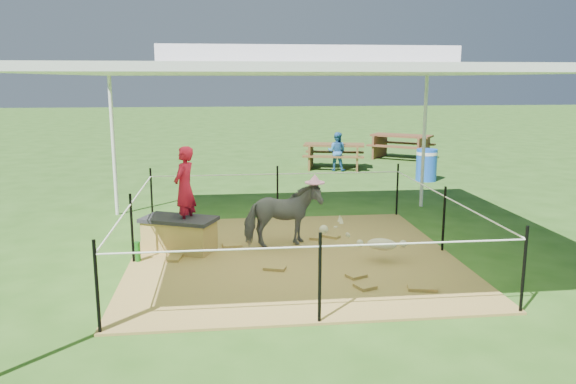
{
  "coord_description": "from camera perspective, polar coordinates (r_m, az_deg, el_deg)",
  "views": [
    {
      "loc": [
        -0.97,
        -7.72,
        2.54
      ],
      "look_at": [
        0.0,
        0.6,
        0.85
      ],
      "focal_mm": 35.0,
      "sensor_mm": 36.0,
      "label": 1
    }
  ],
  "objects": [
    {
      "name": "hay_patch",
      "position": [
        8.18,
        0.49,
        -6.58
      ],
      "size": [
        4.6,
        4.6,
        0.03
      ],
      "primitive_type": "cube",
      "color": "brown",
      "rests_on": "ground"
    },
    {
      "name": "pink_hat",
      "position": [
        8.38,
        -0.55,
        1.29
      ],
      "size": [
        0.3,
        0.3,
        0.14
      ],
      "primitive_type": "cylinder",
      "color": "#FF93CE",
      "rests_on": "pony"
    },
    {
      "name": "woman",
      "position": [
        8.32,
        -10.49,
        1.13
      ],
      "size": [
        0.44,
        0.52,
        1.21
      ],
      "primitive_type": "imported",
      "rotation": [
        0.0,
        0.0,
        -1.98
      ],
      "color": "#A91028",
      "rests_on": "straw_bale"
    },
    {
      "name": "green_bottle",
      "position": [
        8.17,
        -15.03,
        -5.86
      ],
      "size": [
        0.1,
        0.1,
        0.28
      ],
      "primitive_type": "cylinder",
      "rotation": [
        0.0,
        0.0,
        -0.41
      ],
      "color": "#176616",
      "rests_on": "hay_patch"
    },
    {
      "name": "rope_fence",
      "position": [
        8.01,
        0.5,
        -2.3
      ],
      "size": [
        4.54,
        4.54,
        1.0
      ],
      "color": "black",
      "rests_on": "ground"
    },
    {
      "name": "dark_cloth",
      "position": [
        8.45,
        -11.02,
        -2.74
      ],
      "size": [
        1.21,
        0.94,
        0.06
      ],
      "primitive_type": "cube",
      "rotation": [
        0.0,
        0.0,
        -0.41
      ],
      "color": "black",
      "rests_on": "straw_bale"
    },
    {
      "name": "pony",
      "position": [
        8.49,
        -0.54,
        -2.39
      ],
      "size": [
        1.23,
        0.74,
        0.97
      ],
      "primitive_type": "imported",
      "rotation": [
        0.0,
        0.0,
        1.77
      ],
      "color": "#535258",
      "rests_on": "hay_patch"
    },
    {
      "name": "ground",
      "position": [
        8.18,
        0.49,
        -6.68
      ],
      "size": [
        90.0,
        90.0,
        0.0
      ],
      "primitive_type": "plane",
      "color": "#2D5919",
      "rests_on": "ground"
    },
    {
      "name": "straw_bale",
      "position": [
        8.51,
        -10.96,
        -4.38
      ],
      "size": [
        1.13,
        0.87,
        0.45
      ],
      "primitive_type": "cube",
      "rotation": [
        0.0,
        0.0,
        -0.41
      ],
      "color": "olive",
      "rests_on": "hay_patch"
    },
    {
      "name": "picnic_table_near",
      "position": [
        16.24,
        4.69,
        3.66
      ],
      "size": [
        1.96,
        1.61,
        0.71
      ],
      "primitive_type": "cube",
      "rotation": [
        0.0,
        0.0,
        -0.24
      ],
      "color": "brown",
      "rests_on": "ground"
    },
    {
      "name": "foal",
      "position": [
        7.96,
        9.52,
        -5.03
      ],
      "size": [
        1.15,
        0.91,
        0.56
      ],
      "primitive_type": null,
      "rotation": [
        0.0,
        0.0,
        -0.4
      ],
      "color": "beige",
      "rests_on": "hay_patch"
    },
    {
      "name": "distant_person",
      "position": [
        15.8,
        4.98,
        4.12
      ],
      "size": [
        0.65,
        0.59,
        1.09
      ],
      "primitive_type": "imported",
      "rotation": [
        0.0,
        0.0,
        2.72
      ],
      "color": "#306DB4",
      "rests_on": "ground"
    },
    {
      "name": "canopy_tent",
      "position": [
        7.78,
        0.53,
        12.53
      ],
      "size": [
        6.3,
        6.3,
        2.9
      ],
      "color": "silver",
      "rests_on": "ground"
    },
    {
      "name": "trash_barrel",
      "position": [
        14.62,
        13.89,
        2.68
      ],
      "size": [
        0.55,
        0.55,
        0.8
      ],
      "primitive_type": "cylinder",
      "rotation": [
        0.0,
        0.0,
        0.05
      ],
      "color": "blue",
      "rests_on": "ground"
    },
    {
      "name": "picnic_table_far",
      "position": [
        18.52,
        11.43,
        4.53
      ],
      "size": [
        2.31,
        2.19,
        0.78
      ],
      "primitive_type": "cube",
      "rotation": [
        0.0,
        0.0,
        -0.62
      ],
      "color": "brown",
      "rests_on": "ground"
    }
  ]
}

